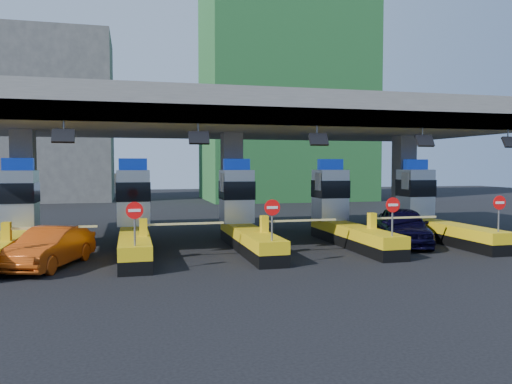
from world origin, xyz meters
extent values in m
plane|color=black|center=(0.00, 0.00, 0.00)|extent=(120.00, 120.00, 0.00)
cube|color=slate|center=(0.00, 3.00, 6.25)|extent=(28.00, 12.00, 1.50)
cube|color=#4C4C49|center=(0.00, -2.70, 5.85)|extent=(28.00, 0.60, 0.70)
cube|color=slate|center=(-10.00, 3.00, 2.75)|extent=(1.00, 1.00, 5.50)
cube|color=slate|center=(0.00, 3.00, 2.75)|extent=(1.00, 1.00, 5.50)
cube|color=slate|center=(10.00, 3.00, 2.75)|extent=(1.00, 1.00, 5.50)
cylinder|color=slate|center=(-7.50, -2.70, 5.25)|extent=(0.06, 0.06, 0.50)
cube|color=black|center=(-7.50, -2.90, 4.90)|extent=(0.80, 0.38, 0.54)
cylinder|color=slate|center=(-2.50, -2.70, 5.25)|extent=(0.06, 0.06, 0.50)
cube|color=black|center=(-2.50, -2.90, 4.90)|extent=(0.80, 0.38, 0.54)
cylinder|color=slate|center=(2.50, -2.70, 5.25)|extent=(0.06, 0.06, 0.50)
cube|color=black|center=(2.50, -2.90, 4.90)|extent=(0.80, 0.38, 0.54)
cylinder|color=slate|center=(7.50, -2.70, 5.25)|extent=(0.06, 0.06, 0.50)
cube|color=black|center=(7.50, -2.90, 4.90)|extent=(0.80, 0.38, 0.54)
cylinder|color=slate|center=(12.00, -2.70, 5.25)|extent=(0.06, 0.06, 0.50)
cube|color=black|center=(12.00, -2.90, 4.90)|extent=(0.80, 0.38, 0.54)
cube|color=black|center=(-10.00, -1.00, 0.25)|extent=(1.20, 8.00, 0.50)
cube|color=#E5B70C|center=(-10.00, -1.00, 0.75)|extent=(1.20, 8.00, 0.50)
cube|color=#9EA3A8|center=(-10.00, 1.80, 2.30)|extent=(1.50, 1.50, 2.60)
cube|color=black|center=(-10.00, 1.78, 2.60)|extent=(1.56, 1.56, 0.90)
cube|color=#0C2DBF|center=(-10.00, 1.80, 3.88)|extent=(1.30, 0.35, 0.55)
cube|color=#E5B70C|center=(-9.65, -2.20, 1.35)|extent=(0.30, 0.35, 0.70)
cube|color=white|center=(-8.00, -2.20, 1.45)|extent=(3.20, 0.08, 0.08)
cube|color=black|center=(-5.00, -1.00, 0.25)|extent=(1.20, 8.00, 0.50)
cube|color=#E5B70C|center=(-5.00, -1.00, 0.75)|extent=(1.20, 8.00, 0.50)
cube|color=#9EA3A8|center=(-5.00, 1.80, 2.30)|extent=(1.50, 1.50, 2.60)
cube|color=black|center=(-5.00, 1.78, 2.60)|extent=(1.56, 1.56, 0.90)
cube|color=#0C2DBF|center=(-5.00, 1.80, 3.88)|extent=(1.30, 0.35, 0.55)
cube|color=white|center=(-5.80, 1.50, 3.00)|extent=(0.06, 0.70, 0.90)
cylinder|color=slate|center=(-5.00, -4.60, 1.65)|extent=(0.07, 0.07, 1.30)
cylinder|color=red|center=(-5.00, -4.63, 2.25)|extent=(0.60, 0.04, 0.60)
cube|color=white|center=(-5.00, -4.65, 2.25)|extent=(0.42, 0.02, 0.10)
cube|color=#E5B70C|center=(-4.65, -2.20, 1.35)|extent=(0.30, 0.35, 0.70)
cube|color=white|center=(-3.00, -2.20, 1.45)|extent=(3.20, 0.08, 0.08)
cube|color=black|center=(0.00, -1.00, 0.25)|extent=(1.20, 8.00, 0.50)
cube|color=#E5B70C|center=(0.00, -1.00, 0.75)|extent=(1.20, 8.00, 0.50)
cube|color=#9EA3A8|center=(0.00, 1.80, 2.30)|extent=(1.50, 1.50, 2.60)
cube|color=black|center=(0.00, 1.78, 2.60)|extent=(1.56, 1.56, 0.90)
cube|color=#0C2DBF|center=(0.00, 1.80, 3.88)|extent=(1.30, 0.35, 0.55)
cube|color=white|center=(-0.80, 1.50, 3.00)|extent=(0.06, 0.70, 0.90)
cylinder|color=slate|center=(0.00, -4.60, 1.65)|extent=(0.07, 0.07, 1.30)
cylinder|color=red|center=(0.00, -4.63, 2.25)|extent=(0.60, 0.04, 0.60)
cube|color=white|center=(0.00, -4.65, 2.25)|extent=(0.42, 0.02, 0.10)
cube|color=#E5B70C|center=(0.35, -2.20, 1.35)|extent=(0.30, 0.35, 0.70)
cube|color=white|center=(2.00, -2.20, 1.45)|extent=(3.20, 0.08, 0.08)
cube|color=black|center=(5.00, -1.00, 0.25)|extent=(1.20, 8.00, 0.50)
cube|color=#E5B70C|center=(5.00, -1.00, 0.75)|extent=(1.20, 8.00, 0.50)
cube|color=#9EA3A8|center=(5.00, 1.80, 2.30)|extent=(1.50, 1.50, 2.60)
cube|color=black|center=(5.00, 1.78, 2.60)|extent=(1.56, 1.56, 0.90)
cube|color=#0C2DBF|center=(5.00, 1.80, 3.88)|extent=(1.30, 0.35, 0.55)
cube|color=white|center=(4.20, 1.50, 3.00)|extent=(0.06, 0.70, 0.90)
cylinder|color=slate|center=(5.00, -4.60, 1.65)|extent=(0.07, 0.07, 1.30)
cylinder|color=red|center=(5.00, -4.63, 2.25)|extent=(0.60, 0.04, 0.60)
cube|color=white|center=(5.00, -4.65, 2.25)|extent=(0.42, 0.02, 0.10)
cube|color=#E5B70C|center=(5.35, -2.20, 1.35)|extent=(0.30, 0.35, 0.70)
cube|color=white|center=(7.00, -2.20, 1.45)|extent=(3.20, 0.08, 0.08)
cube|color=black|center=(10.00, -1.00, 0.25)|extent=(1.20, 8.00, 0.50)
cube|color=#E5B70C|center=(10.00, -1.00, 0.75)|extent=(1.20, 8.00, 0.50)
cube|color=#9EA3A8|center=(10.00, 1.80, 2.30)|extent=(1.50, 1.50, 2.60)
cube|color=black|center=(10.00, 1.78, 2.60)|extent=(1.56, 1.56, 0.90)
cube|color=#0C2DBF|center=(10.00, 1.80, 3.88)|extent=(1.30, 0.35, 0.55)
cube|color=white|center=(9.20, 1.50, 3.00)|extent=(0.06, 0.70, 0.90)
cylinder|color=slate|center=(10.00, -4.60, 1.65)|extent=(0.07, 0.07, 1.30)
cylinder|color=red|center=(10.00, -4.63, 2.25)|extent=(0.60, 0.04, 0.60)
cube|color=white|center=(10.00, -4.65, 2.25)|extent=(0.42, 0.02, 0.10)
cube|color=#E5B70C|center=(10.35, -2.20, 1.35)|extent=(0.30, 0.35, 0.70)
cube|color=white|center=(12.00, -2.20, 1.45)|extent=(3.20, 0.08, 0.08)
cube|color=#1E5926|center=(12.00, 32.00, 14.00)|extent=(18.00, 12.00, 28.00)
cube|color=#4C4C49|center=(-14.00, 36.00, 9.00)|extent=(14.00, 10.00, 18.00)
imported|color=black|center=(7.55, -1.08, 0.90)|extent=(3.86, 5.72, 1.81)
imported|color=#B5400D|center=(-8.07, -2.61, 0.75)|extent=(3.04, 4.82, 1.50)
camera|label=1|loc=(-5.14, -22.47, 3.80)|focal=35.00mm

